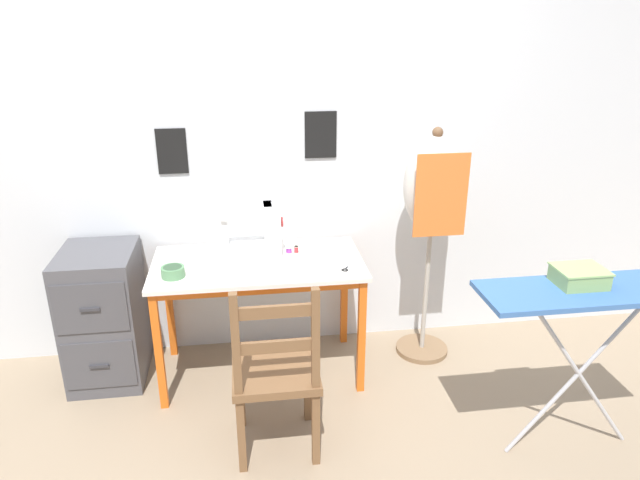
% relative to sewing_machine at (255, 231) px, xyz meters
% --- Properties ---
extents(ground_plane, '(14.00, 14.00, 0.00)m').
position_rel_sewing_machine_xyz_m(ground_plane, '(0.01, -0.40, -0.85)').
color(ground_plane, gray).
extents(wall_back, '(10.00, 0.06, 2.55)m').
position_rel_sewing_machine_xyz_m(wall_back, '(0.01, 0.27, 0.43)').
color(wall_back, silver).
rests_on(wall_back, ground_plane).
extents(sewing_table, '(1.15, 0.61, 0.71)m').
position_rel_sewing_machine_xyz_m(sewing_table, '(0.01, -0.11, -0.22)').
color(sewing_table, silver).
rests_on(sewing_table, ground_plane).
extents(sewing_machine, '(0.34, 0.16, 0.32)m').
position_rel_sewing_machine_xyz_m(sewing_machine, '(0.00, 0.00, 0.00)').
color(sewing_machine, white).
rests_on(sewing_machine, sewing_table).
extents(fabric_bowl, '(0.12, 0.12, 0.06)m').
position_rel_sewing_machine_xyz_m(fabric_bowl, '(-0.43, -0.24, -0.11)').
color(fabric_bowl, '#56895B').
rests_on(fabric_bowl, sewing_table).
extents(scissors, '(0.11, 0.14, 0.01)m').
position_rel_sewing_machine_xyz_m(scissors, '(0.48, -0.25, -0.14)').
color(scissors, silver).
rests_on(scissors, sewing_table).
extents(thread_spool_near_machine, '(0.04, 0.04, 0.04)m').
position_rel_sewing_machine_xyz_m(thread_spool_near_machine, '(0.19, 0.00, -0.12)').
color(thread_spool_near_machine, purple).
rests_on(thread_spool_near_machine, sewing_table).
extents(thread_spool_mid_table, '(0.03, 0.03, 0.04)m').
position_rel_sewing_machine_xyz_m(thread_spool_mid_table, '(0.23, -0.00, -0.12)').
color(thread_spool_mid_table, red).
rests_on(thread_spool_mid_table, sewing_table).
extents(wooden_chair, '(0.40, 0.38, 0.91)m').
position_rel_sewing_machine_xyz_m(wooden_chair, '(0.05, -0.76, -0.43)').
color(wooden_chair, brown).
rests_on(wooden_chair, ground_plane).
extents(filing_cabinet, '(0.40, 0.50, 0.78)m').
position_rel_sewing_machine_xyz_m(filing_cabinet, '(-0.87, -0.01, -0.46)').
color(filing_cabinet, '#4C4C51').
rests_on(filing_cabinet, ground_plane).
extents(dress_form, '(0.35, 0.32, 1.41)m').
position_rel_sewing_machine_xyz_m(dress_form, '(1.01, -0.02, 0.17)').
color(dress_form, '#846647').
rests_on(dress_form, ground_plane).
extents(ironing_board, '(1.02, 0.32, 0.86)m').
position_rel_sewing_machine_xyz_m(ironing_board, '(1.45, -0.95, -0.05)').
color(ironing_board, '#3D6BAD').
rests_on(ironing_board, ground_plane).
extents(storage_box, '(0.22, 0.18, 0.08)m').
position_rel_sewing_machine_xyz_m(storage_box, '(1.39, -0.90, 0.05)').
color(storage_box, '#8EB266').
rests_on(storage_box, ironing_board).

